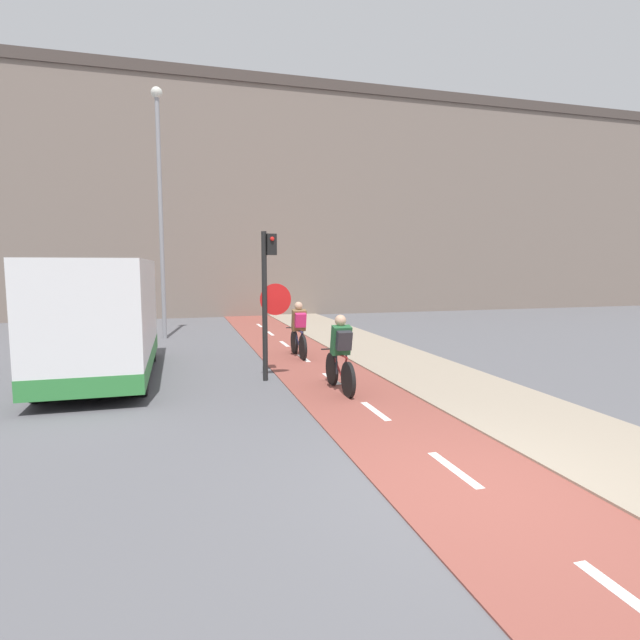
# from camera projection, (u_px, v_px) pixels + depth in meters

# --- Properties ---
(ground_plane) EXTENTS (120.00, 120.00, 0.00)m
(ground_plane) POSITION_uv_depth(u_px,v_px,m) (478.00, 489.00, 5.49)
(ground_plane) COLOR #5B5B60
(bike_lane) EXTENTS (2.15, 60.00, 0.02)m
(bike_lane) POSITION_uv_depth(u_px,v_px,m) (477.00, 488.00, 5.50)
(bike_lane) COLOR brown
(bike_lane) RESTS_ON ground_plane
(building_row_background) EXTENTS (60.00, 5.20, 11.38)m
(building_row_background) POSITION_uv_depth(u_px,v_px,m) (239.00, 203.00, 25.93)
(building_row_background) COLOR slate
(building_row_background) RESTS_ON ground_plane
(traffic_light_pole) EXTENTS (0.67, 0.25, 3.16)m
(traffic_light_pole) POSITION_uv_depth(u_px,v_px,m) (268.00, 289.00, 10.49)
(traffic_light_pole) COLOR black
(traffic_light_pole) RESTS_ON ground_plane
(street_lamp_far) EXTENTS (0.36, 0.36, 8.13)m
(street_lamp_far) POSITION_uv_depth(u_px,v_px,m) (160.00, 191.00, 16.26)
(street_lamp_far) COLOR gray
(street_lamp_far) RESTS_ON ground_plane
(cyclist_near) EXTENTS (0.46, 1.70, 1.51)m
(cyclist_near) POSITION_uv_depth(u_px,v_px,m) (341.00, 356.00, 9.64)
(cyclist_near) COLOR black
(cyclist_near) RESTS_ON ground_plane
(cyclist_far) EXTENTS (0.46, 1.66, 1.49)m
(cyclist_far) POSITION_uv_depth(u_px,v_px,m) (299.00, 331.00, 13.30)
(cyclist_far) COLOR black
(cyclist_far) RESTS_ON ground_plane
(van) EXTENTS (2.01, 5.39, 2.58)m
(van) POSITION_uv_depth(u_px,v_px,m) (102.00, 321.00, 10.75)
(van) COLOR white
(van) RESTS_ON ground_plane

